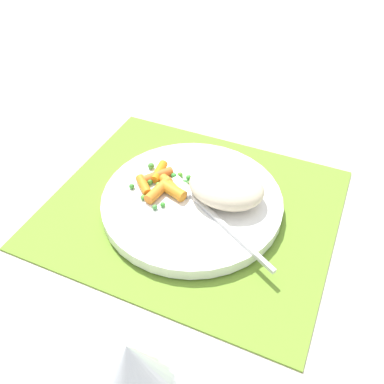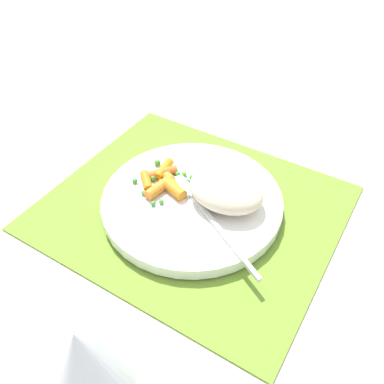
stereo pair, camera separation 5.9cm
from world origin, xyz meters
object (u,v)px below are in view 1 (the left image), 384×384
rice_mound (226,187)px  wine_glass (133,374)px  carrot_portion (162,184)px  fork (209,211)px  plate (192,201)px

rice_mound → wine_glass: size_ratio=0.68×
carrot_portion → fork: carrot_portion is taller
plate → rice_mound: 0.06m
plate → carrot_portion: carrot_portion is taller
plate → rice_mound: rice_mound is taller
rice_mound → wine_glass: 0.31m
carrot_portion → rice_mound: bearing=-169.2°
fork → wine_glass: bearing=98.9°
fork → wine_glass: 0.28m
carrot_portion → plate: bearing=-179.9°
plate → carrot_portion: (0.05, 0.00, 0.02)m
rice_mound → fork: size_ratio=0.57×
plate → rice_mound: size_ratio=2.42×
rice_mound → wine_glass: wine_glass is taller
rice_mound → carrot_portion: rice_mound is taller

